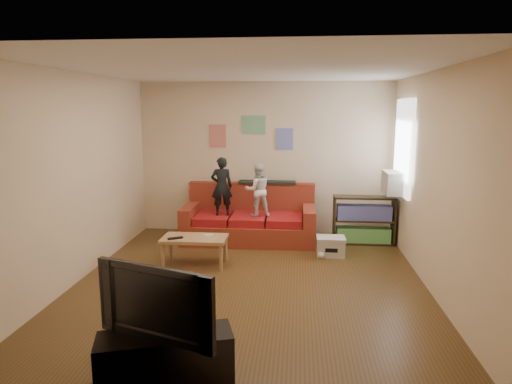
# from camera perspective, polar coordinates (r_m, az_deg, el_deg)

# --- Properties ---
(room_shell) EXTENTS (4.52, 5.02, 2.72)m
(room_shell) POSITION_cam_1_polar(r_m,az_deg,el_deg) (5.72, -0.75, 1.51)
(room_shell) COLOR brown
(room_shell) RESTS_ON ground
(sofa) EXTENTS (2.22, 1.02, 0.98)m
(sofa) POSITION_cam_1_polar(r_m,az_deg,el_deg) (7.85, -0.78, -3.64)
(sofa) COLOR maroon
(sofa) RESTS_ON ground
(child_a) EXTENTS (0.40, 0.31, 0.98)m
(child_a) POSITION_cam_1_polar(r_m,az_deg,el_deg) (7.61, -4.32, 0.72)
(child_a) COLOR black
(child_a) RESTS_ON sofa
(child_b) EXTENTS (0.51, 0.45, 0.88)m
(child_b) POSITION_cam_1_polar(r_m,az_deg,el_deg) (7.54, 0.19, 0.27)
(child_b) COLOR silver
(child_b) RESTS_ON sofa
(coffee_table) EXTENTS (0.92, 0.51, 0.42)m
(coffee_table) POSITION_cam_1_polar(r_m,az_deg,el_deg) (6.65, -7.68, -6.09)
(coffee_table) COLOR tan
(coffee_table) RESTS_ON ground
(remote) EXTENTS (0.22, 0.15, 0.02)m
(remote) POSITION_cam_1_polar(r_m,az_deg,el_deg) (6.58, -10.06, -5.70)
(remote) COLOR black
(remote) RESTS_ON coffee_table
(game_controller) EXTENTS (0.15, 0.07, 0.03)m
(game_controller) POSITION_cam_1_polar(r_m,az_deg,el_deg) (6.64, -5.91, -5.42)
(game_controller) COLOR white
(game_controller) RESTS_ON coffee_table
(bookshelf) EXTENTS (1.00, 0.30, 0.80)m
(bookshelf) POSITION_cam_1_polar(r_m,az_deg,el_deg) (7.83, 13.28, -3.74)
(bookshelf) COLOR black
(bookshelf) RESTS_ON ground
(window) EXTENTS (0.04, 1.08, 1.48)m
(window) POSITION_cam_1_polar(r_m,az_deg,el_deg) (7.47, 17.92, 5.35)
(window) COLOR white
(window) RESTS_ON room_shell
(ac_unit) EXTENTS (0.28, 0.55, 0.35)m
(ac_unit) POSITION_cam_1_polar(r_m,az_deg,el_deg) (7.51, 16.79, 1.13)
(ac_unit) COLOR #B7B2A3
(ac_unit) RESTS_ON window
(artwork_left) EXTENTS (0.30, 0.01, 0.40)m
(artwork_left) POSITION_cam_1_polar(r_m,az_deg,el_deg) (8.25, -4.83, 7.01)
(artwork_left) COLOR #D87266
(artwork_left) RESTS_ON room_shell
(artwork_center) EXTENTS (0.42, 0.01, 0.32)m
(artwork_center) POSITION_cam_1_polar(r_m,az_deg,el_deg) (8.15, -0.30, 8.42)
(artwork_center) COLOR #72B27F
(artwork_center) RESTS_ON room_shell
(artwork_right) EXTENTS (0.30, 0.01, 0.38)m
(artwork_right) POSITION_cam_1_polar(r_m,az_deg,el_deg) (8.13, 3.59, 6.63)
(artwork_right) COLOR #727FCC
(artwork_right) RESTS_ON room_shell
(file_box) EXTENTS (0.43, 0.33, 0.30)m
(file_box) POSITION_cam_1_polar(r_m,az_deg,el_deg) (7.14, 9.33, -6.70)
(file_box) COLOR silver
(file_box) RESTS_ON ground
(tv_stand) EXTENTS (1.16, 0.68, 0.41)m
(tv_stand) POSITION_cam_1_polar(r_m,az_deg,el_deg) (4.08, -11.25, -19.66)
(tv_stand) COLOR black
(tv_stand) RESTS_ON ground
(television) EXTENTS (1.06, 0.50, 0.62)m
(television) POSITION_cam_1_polar(r_m,az_deg,el_deg) (3.85, -11.53, -12.97)
(television) COLOR black
(television) RESTS_ON tv_stand
(tissue) EXTENTS (0.13, 0.13, 0.10)m
(tissue) POSITION_cam_1_polar(r_m,az_deg,el_deg) (7.02, 8.18, -7.82)
(tissue) COLOR silver
(tissue) RESTS_ON ground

